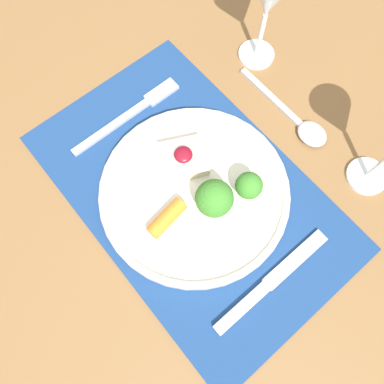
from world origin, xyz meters
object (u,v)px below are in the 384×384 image
(dinner_plate, at_px, (194,193))
(spoon, at_px, (302,125))
(fork, at_px, (134,111))
(knife, at_px, (264,287))

(dinner_plate, xyz_separation_m, spoon, (0.02, 0.21, -0.01))
(fork, bearing_deg, spoon, 46.33)
(dinner_plate, distance_m, fork, 0.18)
(fork, distance_m, knife, 0.35)
(fork, height_order, knife, knife)
(knife, bearing_deg, fork, 175.74)
(fork, xyz_separation_m, spoon, (0.20, 0.20, -0.00))
(dinner_plate, height_order, fork, dinner_plate)
(knife, height_order, spoon, spoon)
(dinner_plate, bearing_deg, fork, 174.00)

